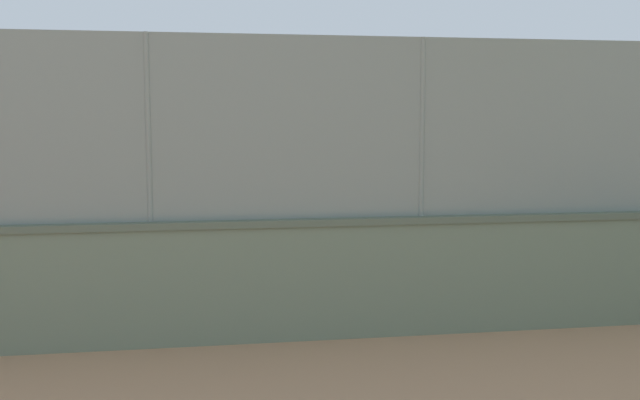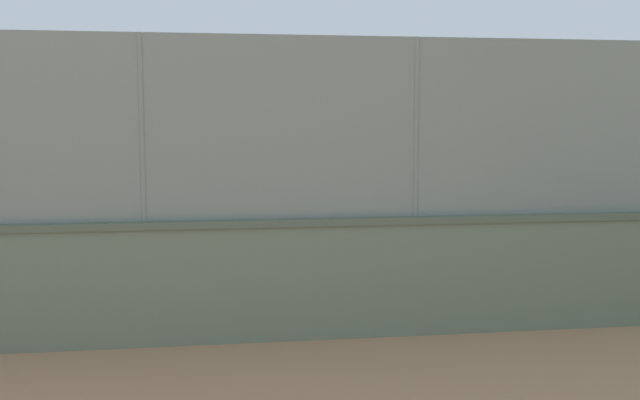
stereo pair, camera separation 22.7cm
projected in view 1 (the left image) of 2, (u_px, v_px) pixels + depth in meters
ground_plane at (258, 219)px, 19.28m from camera, size 260.00×260.00×0.00m
perimeter_wall at (420, 274)px, 8.93m from camera, size 32.03×1.25×1.42m
fence_panel_on_wall at (422, 127)px, 8.74m from camera, size 31.45×0.94×2.09m
player_at_service_line at (248, 181)px, 18.72m from camera, size 1.25×0.74×1.72m
player_crossing_court at (352, 223)px, 11.99m from camera, size 0.98×0.68×1.53m
sports_ball at (289, 233)px, 16.52m from camera, size 0.10×0.10×0.10m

